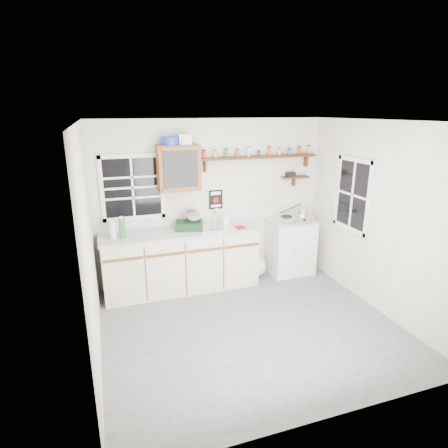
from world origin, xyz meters
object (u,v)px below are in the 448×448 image
(upper_cabinet, at_px, (179,168))
(dish_rack, at_px, (190,223))
(spice_shelf, at_px, (258,156))
(right_cabinet, at_px, (290,246))
(main_cabinet, at_px, (181,260))
(hotplate, at_px, (294,218))

(upper_cabinet, xyz_separation_m, dish_rack, (0.13, -0.10, -0.81))
(upper_cabinet, relative_size, spice_shelf, 0.34)
(right_cabinet, distance_m, spice_shelf, 1.58)
(right_cabinet, distance_m, upper_cabinet, 2.26)
(upper_cabinet, xyz_separation_m, spice_shelf, (1.27, 0.07, 0.10))
(main_cabinet, height_order, spice_shelf, spice_shelf)
(hotplate, bearing_deg, upper_cabinet, 170.26)
(upper_cabinet, height_order, spice_shelf, upper_cabinet)
(right_cabinet, bearing_deg, spice_shelf, 160.52)
(main_cabinet, xyz_separation_m, upper_cabinet, (0.03, 0.14, 1.36))
(main_cabinet, height_order, hotplate, hotplate)
(spice_shelf, distance_m, hotplate, 1.16)
(dish_rack, bearing_deg, hotplate, 13.42)
(right_cabinet, height_order, spice_shelf, spice_shelf)
(main_cabinet, height_order, upper_cabinet, upper_cabinet)
(hotplate, bearing_deg, spice_shelf, 154.61)
(spice_shelf, bearing_deg, upper_cabinet, -176.88)
(right_cabinet, bearing_deg, dish_rack, 179.21)
(right_cabinet, relative_size, hotplate, 1.54)
(upper_cabinet, bearing_deg, right_cabinet, -3.76)
(spice_shelf, relative_size, hotplate, 3.24)
(main_cabinet, distance_m, upper_cabinet, 1.37)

